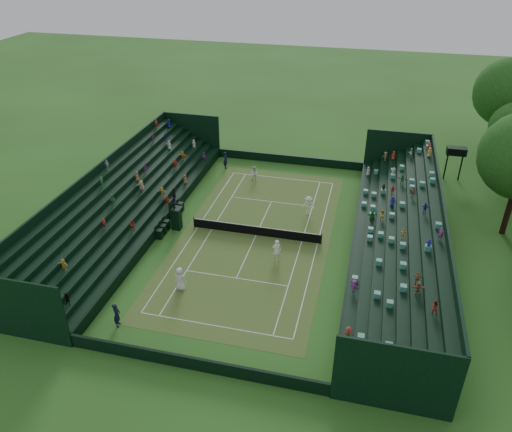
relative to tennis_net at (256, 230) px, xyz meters
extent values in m
plane|color=#29571B|center=(0.00, 0.00, -0.53)|extent=(160.00, 160.00, 0.00)
cube|color=#367D29|center=(0.00, 0.00, -0.52)|extent=(12.97, 26.77, 0.01)
cube|color=black|center=(0.00, 15.88, -0.03)|extent=(17.17, 0.20, 1.00)
cube|color=black|center=(0.00, -15.88, -0.03)|extent=(17.17, 0.20, 1.00)
cube|color=black|center=(8.48, 0.00, -0.03)|extent=(0.20, 31.77, 1.00)
cube|color=black|center=(-8.48, 0.00, -0.03)|extent=(0.20, 31.77, 1.00)
cube|color=black|center=(8.98, 0.00, -0.03)|extent=(0.80, 32.00, 1.00)
cube|color=black|center=(9.79, 0.00, 0.20)|extent=(0.80, 32.00, 1.45)
cube|color=black|center=(10.58, 0.00, 0.42)|extent=(0.80, 32.00, 1.90)
cube|color=black|center=(11.38, 0.00, 0.65)|extent=(0.80, 32.00, 2.35)
cube|color=black|center=(12.18, 0.00, 0.87)|extent=(0.80, 32.00, 2.80)
cube|color=black|center=(12.98, 0.00, 1.10)|extent=(0.80, 32.00, 3.25)
cube|color=black|center=(13.79, 0.00, 1.32)|extent=(0.80, 32.00, 3.70)
cube|color=black|center=(14.59, 0.00, 1.55)|extent=(0.80, 32.00, 4.15)
cube|color=black|center=(15.08, 0.00, 1.92)|extent=(0.20, 32.00, 4.90)
cube|color=black|center=(-8.98, 0.00, -0.03)|extent=(0.80, 32.00, 1.00)
cube|color=black|center=(-9.79, 0.00, 0.20)|extent=(0.80, 32.00, 1.45)
cube|color=black|center=(-10.58, 0.00, 0.42)|extent=(0.80, 32.00, 1.90)
cube|color=black|center=(-11.38, 0.00, 0.65)|extent=(0.80, 32.00, 2.35)
cube|color=black|center=(-12.18, 0.00, 0.87)|extent=(0.80, 32.00, 2.80)
cube|color=black|center=(-12.98, 0.00, 1.10)|extent=(0.80, 32.00, 3.25)
cube|color=black|center=(-13.79, 0.00, 1.32)|extent=(0.80, 32.00, 3.70)
cube|color=black|center=(-14.59, 0.00, 1.55)|extent=(0.80, 32.00, 4.15)
cube|color=black|center=(-15.08, 0.00, 1.92)|extent=(0.20, 32.00, 4.90)
cylinder|color=black|center=(-5.79, 0.00, 0.00)|extent=(0.10, 0.10, 1.06)
cylinder|color=black|center=(5.79, 0.00, 0.00)|extent=(0.10, 0.10, 1.06)
cube|color=black|center=(0.00, 0.00, -0.07)|extent=(11.57, 0.02, 0.86)
cube|color=white|center=(0.00, 0.00, 0.40)|extent=(11.57, 0.04, 0.07)
cylinder|color=black|center=(17.00, 16.00, 0.97)|extent=(0.16, 0.16, 3.00)
cylinder|color=black|center=(18.50, 16.00, 0.97)|extent=(0.16, 0.16, 3.00)
cube|color=black|center=(17.75, 16.00, 2.77)|extent=(2.00, 1.00, 0.80)
cylinder|color=black|center=(21.27, 5.67, 1.48)|extent=(0.50, 0.50, 4.01)
cylinder|color=black|center=(23.35, 17.99, 0.98)|extent=(0.50, 0.50, 3.01)
cylinder|color=black|center=(23.13, 23.86, 1.55)|extent=(0.50, 0.50, 4.14)
sphere|color=#144915|center=(23.13, 23.86, 7.17)|extent=(7.58, 7.58, 7.58)
cube|color=black|center=(-7.23, -0.56, 0.48)|extent=(0.78, 0.78, 2.01)
cube|color=black|center=(-7.23, -0.56, 1.54)|extent=(1.00, 1.00, 0.11)
cube|color=black|center=(-7.62, -0.56, 1.93)|extent=(0.09, 1.00, 0.78)
imported|color=black|center=(-7.23, -0.56, 2.11)|extent=(0.40, 0.51, 1.04)
cube|color=black|center=(-8.12, -2.44, -0.09)|extent=(0.54, 0.54, 0.87)
cube|color=black|center=(-8.39, -2.44, 0.45)|extent=(0.06, 0.54, 0.54)
cube|color=black|center=(-8.12, -1.64, -0.09)|extent=(0.54, 0.54, 0.87)
cube|color=black|center=(-8.39, -1.64, 0.45)|extent=(0.06, 0.54, 0.54)
cube|color=black|center=(-8.12, -0.84, -0.09)|extent=(0.54, 0.54, 0.87)
cube|color=black|center=(-8.39, -0.84, 0.45)|extent=(0.06, 0.54, 0.54)
cube|color=black|center=(-8.12, 0.96, -0.09)|extent=(0.54, 0.54, 0.87)
cube|color=black|center=(-8.39, 0.96, 0.45)|extent=(0.06, 0.54, 0.54)
cube|color=black|center=(-8.12, 1.76, -0.09)|extent=(0.54, 0.54, 0.87)
cube|color=black|center=(-8.39, 1.76, 0.45)|extent=(0.06, 0.54, 0.54)
cube|color=black|center=(-8.12, 2.56, -0.09)|extent=(0.54, 0.54, 0.87)
cube|color=black|center=(-8.39, 2.56, 0.45)|extent=(0.06, 0.54, 0.54)
imported|color=silver|center=(-3.70, -8.69, 0.44)|extent=(1.05, 0.78, 1.94)
imported|color=white|center=(2.54, -3.30, 0.47)|extent=(0.84, 0.68, 1.99)
imported|color=white|center=(-2.78, 10.60, 0.30)|extent=(0.85, 0.69, 1.65)
imported|color=white|center=(3.89, 4.95, 0.39)|extent=(1.24, 0.78, 1.83)
imported|color=black|center=(-6.71, 12.88, 0.47)|extent=(0.72, 0.85, 1.99)
imported|color=black|center=(-6.44, -13.42, 0.40)|extent=(0.59, 0.76, 1.85)
camera|label=1|loc=(8.95, -36.20, 23.33)|focal=35.00mm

